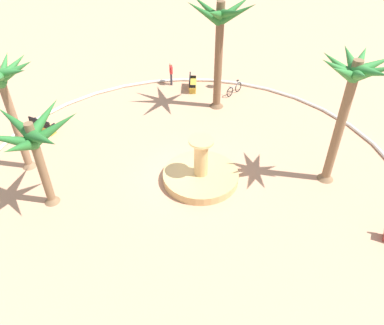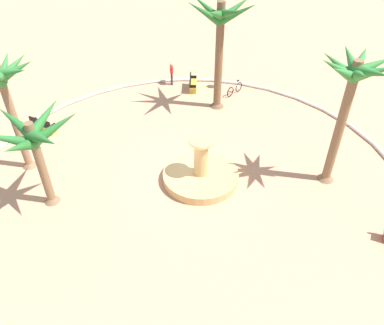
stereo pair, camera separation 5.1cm
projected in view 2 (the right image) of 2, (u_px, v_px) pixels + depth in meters
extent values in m
plane|color=tan|center=(188.00, 176.00, 20.32)|extent=(80.00, 80.00, 0.00)
torus|color=silver|center=(188.00, 175.00, 20.26)|extent=(22.69, 22.69, 0.20)
cylinder|color=tan|center=(201.00, 176.00, 19.97)|extent=(3.94, 3.94, 0.45)
cylinder|color=teal|center=(201.00, 177.00, 19.99)|extent=(3.47, 3.47, 0.34)
cylinder|color=tan|center=(201.00, 158.00, 19.21)|extent=(0.71, 0.71, 1.97)
cylinder|color=#E0B370|center=(201.00, 141.00, 18.56)|extent=(1.26, 1.26, 0.12)
cylinder|color=brown|center=(41.00, 165.00, 17.43)|extent=(0.40, 0.40, 4.54)
cone|color=brown|center=(51.00, 197.00, 18.68)|extent=(0.76, 0.76, 0.50)
cone|color=#28702D|center=(14.00, 121.00, 16.70)|extent=(2.38, 0.80, 1.12)
cone|color=#28702D|center=(6.00, 139.00, 16.03)|extent=(1.45, 2.30, 1.54)
cone|color=#28702D|center=(20.00, 147.00, 15.55)|extent=(1.75, 2.19, 1.52)
cone|color=#28702D|center=(43.00, 139.00, 15.61)|extent=(2.35, 0.63, 1.13)
cone|color=#28702D|center=(56.00, 127.00, 16.66)|extent=(1.40, 2.33, 1.46)
cone|color=#28702D|center=(45.00, 116.00, 17.02)|extent=(1.48, 2.35, 1.14)
cylinder|color=brown|center=(219.00, 58.00, 23.97)|extent=(0.50, 0.50, 6.87)
cone|color=brown|center=(217.00, 103.00, 25.95)|extent=(0.95, 0.95, 0.50)
cone|color=#28702D|center=(207.00, 7.00, 22.64)|extent=(2.35, 0.76, 1.54)
cone|color=#28702D|center=(204.00, 12.00, 22.17)|extent=(2.00, 1.99, 1.68)
cone|color=#28702D|center=(215.00, 14.00, 21.29)|extent=(1.36, 2.40, 1.32)
cone|color=#28702D|center=(232.00, 13.00, 21.31)|extent=(2.42, 1.26, 1.24)
cone|color=#28702D|center=(238.00, 13.00, 21.95)|extent=(2.31, 1.49, 1.60)
cone|color=#28702D|center=(236.00, 8.00, 22.55)|extent=(1.25, 2.37, 1.52)
cone|color=#28702D|center=(219.00, 3.00, 22.94)|extent=(2.04, 2.07, 1.37)
cylinder|color=brown|center=(340.00, 126.00, 18.10)|extent=(0.45, 0.45, 6.60)
cone|color=brown|center=(326.00, 175.00, 20.00)|extent=(0.86, 0.86, 0.50)
cone|color=#337F38|center=(339.00, 65.00, 16.63)|extent=(1.85, 0.81, 1.30)
cone|color=#337F38|center=(338.00, 69.00, 16.32)|extent=(1.73, 1.57, 1.29)
cone|color=#337F38|center=(344.00, 73.00, 15.99)|extent=(1.07, 1.87, 1.29)
cone|color=#337F38|center=(360.00, 76.00, 15.64)|extent=(1.45, 1.82, 1.18)
cone|color=#337F38|center=(372.00, 73.00, 15.59)|extent=(1.88, 1.23, 0.98)
cone|color=#337F38|center=(376.00, 71.00, 16.05)|extent=(1.88, 1.14, 1.23)
cone|color=#337F38|center=(375.00, 65.00, 16.35)|extent=(1.52, 1.79, 1.08)
cone|color=#337F38|center=(361.00, 59.00, 16.76)|extent=(0.91, 1.89, 1.01)
cone|color=#337F38|center=(350.00, 58.00, 16.85)|extent=(1.67, 1.68, 1.05)
cylinder|color=#8E6B4C|center=(14.00, 120.00, 19.17)|extent=(0.40, 0.40, 5.91)
cone|color=#8E6B4C|center=(29.00, 162.00, 20.85)|extent=(0.75, 0.75, 0.50)
cone|color=#337F38|center=(0.00, 77.00, 16.95)|extent=(1.87, 1.11, 1.07)
cone|color=#337F38|center=(12.00, 72.00, 17.24)|extent=(1.87, 1.18, 0.98)
cone|color=#337F38|center=(16.00, 70.00, 17.70)|extent=(1.43, 1.80, 1.18)
cone|color=#337F38|center=(13.00, 66.00, 18.04)|extent=(0.73, 1.82, 1.23)
cone|color=#337F38|center=(5.00, 66.00, 18.17)|extent=(1.60, 1.68, 1.31)
cube|color=gold|center=(193.00, 84.00, 27.76)|extent=(1.42, 1.54, 0.12)
cube|color=black|center=(190.00, 80.00, 27.58)|extent=(1.10, 1.27, 0.50)
cube|color=gold|center=(193.00, 87.00, 27.92)|extent=(1.30, 1.42, 0.39)
cube|color=black|center=(194.00, 77.00, 28.26)|extent=(0.39, 0.35, 0.24)
cube|color=black|center=(193.00, 87.00, 27.09)|extent=(0.39, 0.35, 0.24)
cube|color=gold|center=(44.00, 125.00, 23.40)|extent=(1.68, 0.93, 0.12)
cube|color=black|center=(40.00, 123.00, 23.07)|extent=(1.56, 0.53, 0.50)
cube|color=gold|center=(45.00, 129.00, 23.56)|extent=(1.54, 0.85, 0.39)
cube|color=black|center=(34.00, 120.00, 23.57)|extent=(0.20, 0.45, 0.24)
cube|color=black|center=(53.00, 126.00, 23.06)|extent=(0.20, 0.45, 0.24)
torus|color=black|center=(230.00, 92.00, 26.96)|extent=(0.06, 0.72, 0.72)
torus|color=black|center=(239.00, 87.00, 27.54)|extent=(0.06, 0.72, 0.72)
cylinder|color=#99999E|center=(235.00, 86.00, 27.10)|extent=(0.05, 0.95, 0.05)
cylinder|color=#99999E|center=(238.00, 83.00, 27.21)|extent=(0.04, 0.04, 0.30)
cube|color=black|center=(238.00, 81.00, 27.11)|extent=(0.10, 0.20, 0.06)
cylinder|color=#99999E|center=(231.00, 87.00, 26.76)|extent=(0.44, 0.03, 0.03)
cylinder|color=#33333D|center=(172.00, 78.00, 28.43)|extent=(0.14, 0.14, 0.92)
cylinder|color=#33333D|center=(172.00, 79.00, 28.29)|extent=(0.14, 0.14, 0.92)
cube|color=red|center=(171.00, 69.00, 27.90)|extent=(0.39, 0.37, 0.56)
sphere|color=tan|center=(171.00, 64.00, 27.65)|extent=(0.22, 0.22, 0.22)
cylinder|color=red|center=(171.00, 68.00, 28.07)|extent=(0.09, 0.09, 0.53)
cylinder|color=red|center=(172.00, 71.00, 27.73)|extent=(0.09, 0.09, 0.53)
cylinder|color=#33333D|center=(220.00, 82.00, 28.08)|extent=(0.14, 0.14, 0.84)
cylinder|color=#33333D|center=(220.00, 83.00, 27.94)|extent=(0.14, 0.14, 0.84)
cube|color=#338C4C|center=(221.00, 73.00, 27.57)|extent=(0.35, 0.39, 0.56)
sphere|color=beige|center=(221.00, 68.00, 27.33)|extent=(0.22, 0.22, 0.22)
cylinder|color=#338C4C|center=(221.00, 72.00, 27.75)|extent=(0.09, 0.09, 0.53)
cylinder|color=#338C4C|center=(220.00, 75.00, 27.40)|extent=(0.09, 0.09, 0.53)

